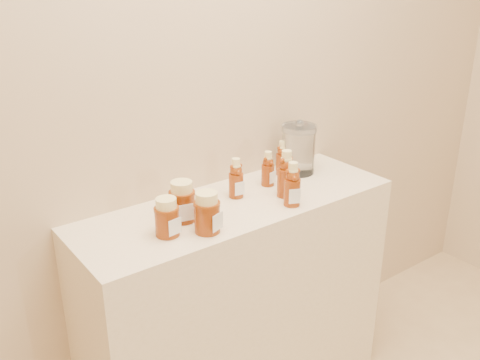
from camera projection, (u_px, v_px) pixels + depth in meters
wall_back at (204, 67)px, 1.88m from camera, size 3.50×0.02×2.70m
display_table at (238, 308)px, 2.07m from camera, size 1.20×0.40×0.90m
bear_bottle_back_left at (236, 175)px, 1.91m from camera, size 0.06×0.06×0.17m
bear_bottle_back_mid at (268, 166)px, 2.02m from camera, size 0.06×0.06×0.15m
bear_bottle_back_right at (282, 156)px, 2.12m from camera, size 0.07×0.07×0.16m
bear_bottle_front_left at (293, 181)px, 1.85m from camera, size 0.08×0.08×0.18m
bear_bottle_front_right at (286, 171)px, 1.92m from camera, size 0.07×0.07×0.20m
honey_jar_left at (167, 217)px, 1.65m from camera, size 0.09×0.09×0.13m
honey_jar_back at (182, 201)px, 1.74m from camera, size 0.11×0.11×0.14m
honey_jar_front at (207, 212)px, 1.67m from camera, size 0.11×0.11×0.14m
glass_canister at (299, 147)px, 2.13m from camera, size 0.17×0.17×0.21m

